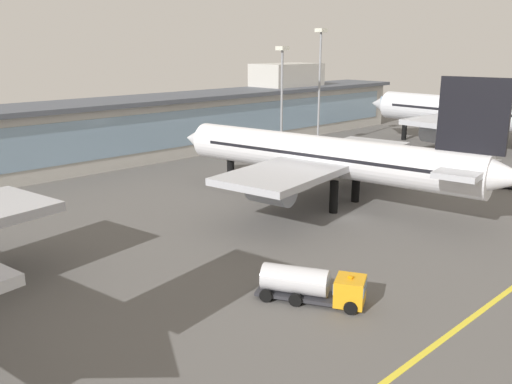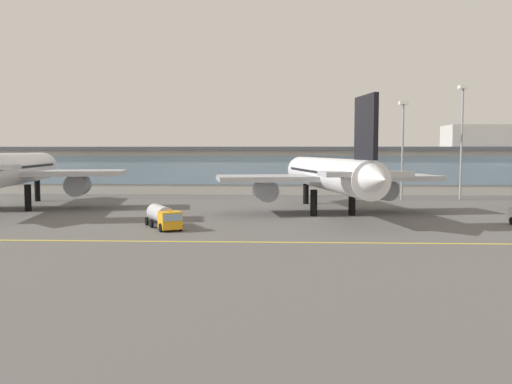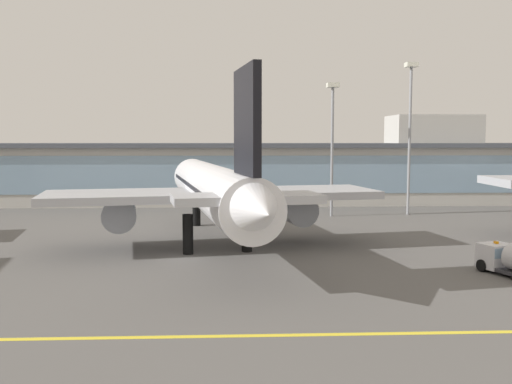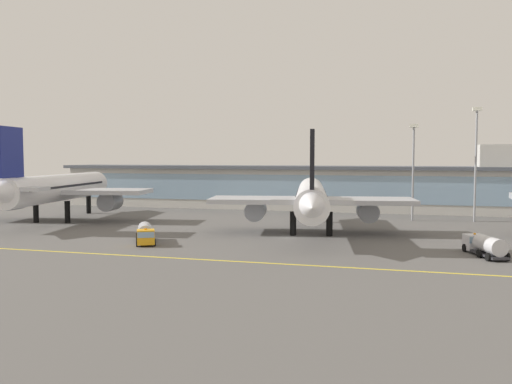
# 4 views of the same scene
# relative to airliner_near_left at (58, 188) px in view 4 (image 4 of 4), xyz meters

# --- Properties ---
(ground_plane) EXTENTS (201.13, 201.13, 0.00)m
(ground_plane) POSITION_rel_airliner_near_left_xyz_m (51.71, -9.83, -6.90)
(ground_plane) COLOR #5B5956
(taxiway_centreline_stripe) EXTENTS (160.90, 0.50, 0.01)m
(taxiway_centreline_stripe) POSITION_rel_airliner_near_left_xyz_m (51.71, -31.83, -6.90)
(taxiway_centreline_stripe) COLOR yellow
(taxiway_centreline_stripe) RESTS_ON ground
(terminal_building) EXTENTS (146.66, 14.00, 16.40)m
(terminal_building) POSITION_rel_airliner_near_left_xyz_m (53.71, 39.63, -0.88)
(terminal_building) COLOR beige
(terminal_building) RESTS_ON ground
(airliner_near_left) EXTENTS (39.26, 49.82, 18.86)m
(airliner_near_left) POSITION_rel_airliner_near_left_xyz_m (0.00, 0.00, 0.00)
(airliner_near_left) COLOR black
(airliner_near_left) RESTS_ON ground
(airliner_near_right) EXTENTS (37.09, 50.49, 17.33)m
(airliner_near_right) POSITION_rel_airliner_near_left_xyz_m (54.45, -3.52, -0.57)
(airliner_near_right) COLOR black
(airliner_near_right) RESTS_ON ground
(fuel_tanker_truck) EXTENTS (5.32, 9.35, 2.90)m
(fuel_tanker_truck) POSITION_rel_airliner_near_left_xyz_m (81.05, -18.73, -5.39)
(fuel_tanker_truck) COLOR black
(fuel_tanker_truck) RESTS_ON ground
(baggage_tug_near) EXTENTS (6.45, 9.11, 2.90)m
(baggage_tug_near) POSITION_rel_airliner_near_left_xyz_m (31.25, -21.41, -5.39)
(baggage_tug_near) COLOR black
(baggage_tug_near) RESTS_ON ground
(apron_light_mast_west) EXTENTS (1.80, 1.80, 23.75)m
(apron_light_mast_west) POSITION_rel_airliner_near_left_xyz_m (84.39, 22.84, 8.62)
(apron_light_mast_west) COLOR gray
(apron_light_mast_west) RESTS_ON ground
(apron_light_mast_centre) EXTENTS (1.80, 1.80, 20.42)m
(apron_light_mast_centre) POSITION_rel_airliner_near_left_xyz_m (71.90, 21.30, 6.76)
(apron_light_mast_centre) COLOR gray
(apron_light_mast_centre) RESTS_ON ground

